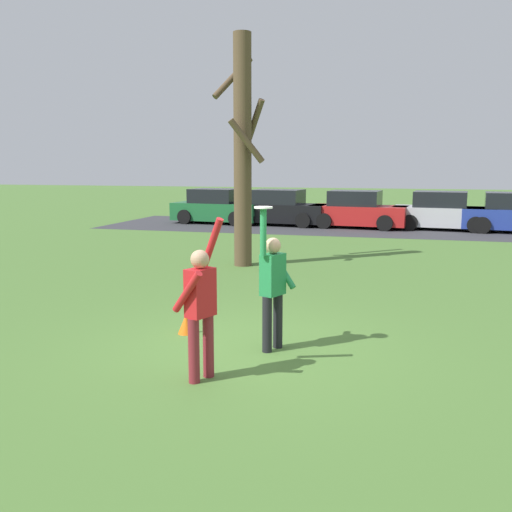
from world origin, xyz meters
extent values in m
plane|color=#4C7533|center=(0.00, 0.00, 0.00)|extent=(120.00, 120.00, 0.00)
cylinder|color=black|center=(0.41, 0.20, 0.41)|extent=(0.14, 0.14, 0.82)
cylinder|color=black|center=(0.30, -0.04, 0.41)|extent=(0.14, 0.14, 0.82)
cube|color=#238447|center=(0.36, 0.08, 1.12)|extent=(0.34, 0.42, 0.60)
sphere|color=tan|center=(0.36, 0.08, 1.53)|extent=(0.23, 0.23, 0.23)
cylinder|color=#238447|center=(0.44, 0.29, 1.17)|extent=(0.47, 0.27, 0.58)
cylinder|color=#238447|center=(0.27, -0.12, 1.75)|extent=(0.09, 0.09, 0.66)
cylinder|color=maroon|center=(-0.28, -1.41, 0.41)|extent=(0.14, 0.14, 0.82)
cylinder|color=maroon|center=(-0.18, -1.17, 0.41)|extent=(0.14, 0.14, 0.82)
cube|color=red|center=(-0.23, -1.29, 1.12)|extent=(0.34, 0.42, 0.60)
sphere|color=tan|center=(-0.23, -1.29, 1.53)|extent=(0.23, 0.23, 0.23)
cylinder|color=red|center=(-0.32, -1.49, 1.17)|extent=(0.47, 0.27, 0.58)
cylinder|color=red|center=(-0.14, -1.08, 1.72)|extent=(0.34, 0.20, 0.65)
cylinder|color=white|center=(0.27, -0.12, 2.09)|extent=(0.26, 0.26, 0.02)
cube|color=#1E6633|center=(-6.38, 17.20, 0.55)|extent=(4.25, 2.18, 0.80)
cube|color=black|center=(-6.53, 17.21, 1.27)|extent=(2.25, 1.83, 0.64)
cylinder|color=black|center=(-5.03, 17.98, 0.33)|extent=(0.68, 0.28, 0.66)
cylinder|color=black|center=(-5.21, 16.17, 0.33)|extent=(0.68, 0.28, 0.66)
cylinder|color=black|center=(-7.56, 18.23, 0.33)|extent=(0.68, 0.28, 0.66)
cylinder|color=black|center=(-7.74, 16.41, 0.33)|extent=(0.68, 0.28, 0.66)
cube|color=black|center=(-3.36, 17.18, 0.55)|extent=(4.25, 2.18, 0.80)
cube|color=black|center=(-3.51, 17.20, 1.27)|extent=(2.25, 1.83, 0.64)
cylinder|color=black|center=(-2.01, 17.97, 0.33)|extent=(0.68, 0.28, 0.66)
cylinder|color=black|center=(-2.18, 16.15, 0.33)|extent=(0.68, 0.28, 0.66)
cylinder|color=black|center=(-4.54, 18.21, 0.33)|extent=(0.68, 0.28, 0.66)
cylinder|color=black|center=(-4.72, 16.40, 0.33)|extent=(0.68, 0.28, 0.66)
cube|color=red|center=(0.06, 16.96, 0.55)|extent=(4.25, 2.18, 0.80)
cube|color=black|center=(-0.09, 16.98, 1.27)|extent=(2.25, 1.83, 0.64)
cylinder|color=black|center=(1.42, 17.75, 0.33)|extent=(0.68, 0.28, 0.66)
cylinder|color=black|center=(1.24, 15.93, 0.33)|extent=(0.68, 0.28, 0.66)
cylinder|color=black|center=(-1.11, 17.99, 0.33)|extent=(0.68, 0.28, 0.66)
cylinder|color=black|center=(-1.29, 16.18, 0.33)|extent=(0.68, 0.28, 0.66)
cube|color=#BCBCC1|center=(3.57, 17.18, 0.55)|extent=(4.25, 2.18, 0.80)
cube|color=black|center=(3.42, 17.19, 1.27)|extent=(2.25, 1.83, 0.64)
cylinder|color=black|center=(4.92, 17.96, 0.33)|extent=(0.68, 0.28, 0.66)
cylinder|color=black|center=(4.75, 16.15, 0.33)|extent=(0.68, 0.28, 0.66)
cylinder|color=black|center=(2.39, 18.21, 0.33)|extent=(0.68, 0.28, 0.66)
cylinder|color=black|center=(2.22, 16.39, 0.33)|extent=(0.68, 0.28, 0.66)
cylinder|color=black|center=(5.16, 17.91, 0.33)|extent=(0.68, 0.28, 0.66)
cylinder|color=black|center=(4.99, 16.10, 0.33)|extent=(0.68, 0.28, 0.66)
cube|color=#38383D|center=(0.15, 16.82, 0.00)|extent=(22.18, 6.40, 0.01)
cylinder|color=brown|center=(-2.07, 6.73, 3.00)|extent=(0.47, 0.47, 6.00)
cylinder|color=brown|center=(-2.45, 7.10, 4.95)|extent=(0.95, 0.96, 1.17)
cylinder|color=brown|center=(-1.86, 6.37, 3.27)|extent=(0.91, 0.62, 1.13)
cylinder|color=brown|center=(-1.87, 7.02, 3.68)|extent=(0.80, 0.62, 1.39)
cone|color=orange|center=(-1.17, 0.49, 0.16)|extent=(0.26, 0.26, 0.32)
camera|label=1|loc=(2.21, -7.65, 2.66)|focal=39.72mm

